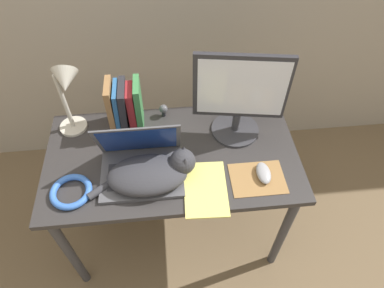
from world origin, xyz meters
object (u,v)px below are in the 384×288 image
(external_monitor, at_px, (240,96))
(computer_mouse, at_px, (264,173))
(cat, at_px, (153,173))
(desk_lamp, at_px, (66,91))
(notepad, at_px, (205,189))
(laptop, at_px, (141,163))
(cable_coil, at_px, (71,192))
(book_row, at_px, (125,106))
(webcam, at_px, (163,109))

(external_monitor, distance_m, computer_mouse, 0.35)
(external_monitor, relative_size, computer_mouse, 3.85)
(cat, bearing_deg, desk_lamp, 136.88)
(computer_mouse, xyz_separation_m, notepad, (-0.26, -0.04, -0.02))
(laptop, height_order, cable_coil, laptop)
(external_monitor, bearing_deg, book_row, 169.84)
(webcam, bearing_deg, computer_mouse, -45.10)
(laptop, xyz_separation_m, webcam, (0.11, 0.33, -0.01))
(cat, bearing_deg, external_monitor, 32.25)
(book_row, bearing_deg, notepad, -51.33)
(laptop, bearing_deg, cable_coil, -162.97)
(external_monitor, relative_size, book_row, 1.70)
(cable_coil, height_order, webcam, webcam)
(external_monitor, xyz_separation_m, book_row, (-0.51, 0.09, -0.10))
(cat, distance_m, external_monitor, 0.50)
(book_row, xyz_separation_m, webcam, (0.18, 0.04, -0.08))
(cat, distance_m, computer_mouse, 0.47)
(book_row, distance_m, webcam, 0.20)
(laptop, distance_m, external_monitor, 0.52)
(cat, relative_size, notepad, 1.63)
(laptop, distance_m, cat, 0.08)
(laptop, xyz_separation_m, computer_mouse, (0.52, -0.08, -0.03))
(laptop, height_order, computer_mouse, laptop)
(computer_mouse, bearing_deg, desk_lamp, 157.14)
(book_row, height_order, webcam, book_row)
(computer_mouse, xyz_separation_m, webcam, (-0.41, 0.41, 0.02))
(book_row, height_order, notepad, book_row)
(cable_coil, bearing_deg, webcam, 46.13)
(book_row, distance_m, desk_lamp, 0.26)
(notepad, height_order, webcam, webcam)
(desk_lamp, bearing_deg, notepad, -34.89)
(desk_lamp, bearing_deg, cable_coil, -90.11)
(cat, height_order, webcam, cat)
(external_monitor, relative_size, cable_coil, 2.48)
(laptop, xyz_separation_m, external_monitor, (0.45, 0.19, 0.17))
(laptop, bearing_deg, notepad, -25.49)
(book_row, relative_size, notepad, 0.91)
(external_monitor, xyz_separation_m, computer_mouse, (0.07, -0.27, -0.20))
(webcam, bearing_deg, cable_coil, -133.87)
(cat, height_order, external_monitor, external_monitor)
(notepad, bearing_deg, webcam, 108.50)
(desk_lamp, bearing_deg, computer_mouse, -22.86)
(computer_mouse, distance_m, book_row, 0.70)
(desk_lamp, distance_m, cable_coil, 0.43)
(book_row, relative_size, desk_lamp, 0.66)
(cat, bearing_deg, notepad, -17.61)
(cat, bearing_deg, book_row, 108.52)
(computer_mouse, bearing_deg, notepad, -170.09)
(external_monitor, height_order, webcam, external_monitor)
(computer_mouse, relative_size, notepad, 0.40)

